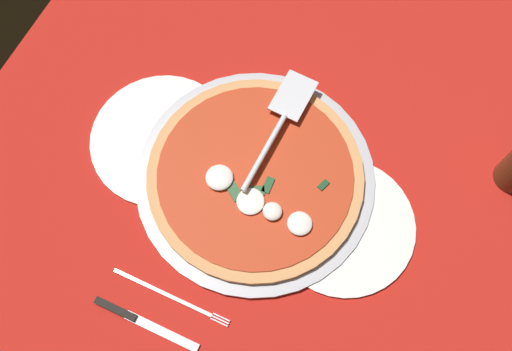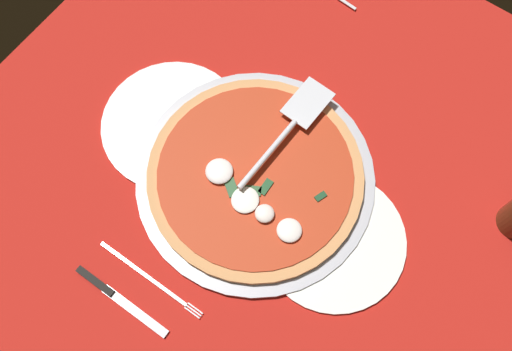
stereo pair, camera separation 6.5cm
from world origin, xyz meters
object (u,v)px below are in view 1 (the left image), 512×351
pizza (256,177)px  pizza_server (279,123)px  place_setting_far (154,309)px  dinner_plate_left (343,226)px  dinner_plate_right (162,139)px

pizza → pizza_server: pizza_server is taller
pizza → pizza_server: size_ratio=1.52×
pizza → place_setting_far: pizza is taller
pizza → pizza_server: bearing=-88.7°
dinner_plate_left → place_setting_far: 34.25cm
dinner_plate_left → dinner_plate_right: size_ratio=0.95×
dinner_plate_left → dinner_plate_right: 35.45cm
dinner_plate_left → dinner_plate_right: bearing=-1.8°
dinner_plate_right → pizza: pizza is taller
dinner_plate_right → place_setting_far: size_ratio=1.22×
dinner_plate_left → dinner_plate_right: same height
dinner_plate_left → pizza: bearing=-4.0°
dinner_plate_right → place_setting_far: 30.02cm
dinner_plate_left → pizza_server: pizza_server is taller
dinner_plate_right → pizza: size_ratio=0.69×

